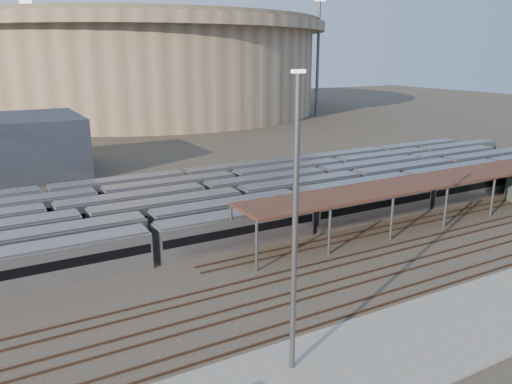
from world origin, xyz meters
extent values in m
plane|color=#383026|center=(0.00, 0.00, 0.00)|extent=(420.00, 420.00, 0.00)
cube|color=gray|center=(-5.00, -15.00, 0.10)|extent=(50.00, 9.00, 0.20)
cube|color=#B3B3B8|center=(2.74, 8.00, 1.80)|extent=(112.00, 2.90, 3.60)
cube|color=#B3B3B8|center=(3.63, 12.20, 1.80)|extent=(112.00, 2.90, 3.60)
cube|color=#B3B3B8|center=(-2.07, 16.40, 1.80)|extent=(112.00, 2.90, 3.60)
cube|color=#B3B3B8|center=(-5.01, 20.60, 1.80)|extent=(112.00, 2.90, 3.60)
cube|color=#B3B3B8|center=(1.36, 24.80, 1.80)|extent=(112.00, 2.90, 3.60)
cube|color=#B3B3B8|center=(-4.59, 29.00, 1.80)|extent=(112.00, 2.90, 3.60)
cylinder|color=#4F4F53|center=(-8.00, 1.30, 2.50)|extent=(0.30, 0.30, 5.00)
cylinder|color=#4F4F53|center=(-8.00, 6.70, 2.50)|extent=(0.30, 0.30, 5.00)
cylinder|color=#4F4F53|center=(0.57, 1.30, 2.50)|extent=(0.30, 0.30, 5.00)
cylinder|color=#4F4F53|center=(0.57, 6.70, 2.50)|extent=(0.30, 0.30, 5.00)
cylinder|color=#4F4F53|center=(9.14, 1.30, 2.50)|extent=(0.30, 0.30, 5.00)
cylinder|color=#4F4F53|center=(9.14, 6.70, 2.50)|extent=(0.30, 0.30, 5.00)
cylinder|color=#4F4F53|center=(17.71, 1.30, 2.50)|extent=(0.30, 0.30, 5.00)
cylinder|color=#4F4F53|center=(17.71, 6.70, 2.50)|extent=(0.30, 0.30, 5.00)
cylinder|color=#4F4F53|center=(26.29, 1.30, 2.50)|extent=(0.30, 0.30, 5.00)
cylinder|color=#4F4F53|center=(26.29, 6.70, 2.50)|extent=(0.30, 0.30, 5.00)
cylinder|color=#4F4F53|center=(34.86, 6.70, 2.50)|extent=(0.30, 0.30, 5.00)
cube|color=#381E17|center=(22.00, 4.00, 5.15)|extent=(60.00, 6.00, 0.30)
cube|color=#4C3323|center=(0.00, -1.75, 0.09)|extent=(170.00, 0.12, 0.18)
cube|color=#4C3323|center=(0.00, -0.25, 0.09)|extent=(170.00, 0.12, 0.18)
cube|color=#4C3323|center=(0.00, -5.75, 0.09)|extent=(170.00, 0.12, 0.18)
cube|color=#4C3323|center=(0.00, -4.25, 0.09)|extent=(170.00, 0.12, 0.18)
cube|color=#4C3323|center=(0.00, -9.75, 0.09)|extent=(170.00, 0.12, 0.18)
cube|color=#4C3323|center=(0.00, -8.25, 0.09)|extent=(170.00, 0.12, 0.18)
cylinder|color=gray|center=(25.00, 140.00, 14.00)|extent=(116.00, 116.00, 28.00)
cylinder|color=gray|center=(25.00, 140.00, 29.50)|extent=(124.00, 124.00, 3.00)
cylinder|color=#685E4A|center=(25.00, 140.00, 31.75)|extent=(120.00, 120.00, 1.50)
cylinder|color=#4F4F53|center=(70.00, 100.00, 18.00)|extent=(1.00, 1.00, 36.00)
cylinder|color=#4F4F53|center=(-10.00, 160.00, 18.00)|extent=(1.00, 1.00, 36.00)
cube|color=#FFF2CC|center=(-10.00, 160.00, 37.20)|extent=(4.00, 0.60, 2.40)
cylinder|color=#4F4F53|center=(-13.50, -13.31, 9.63)|extent=(0.36, 0.36, 18.85)
cube|color=#FFF2CC|center=(-13.50, -13.31, 19.15)|extent=(0.81, 0.32, 0.20)
camera|label=1|loc=(-29.46, -37.10, 20.13)|focal=35.00mm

